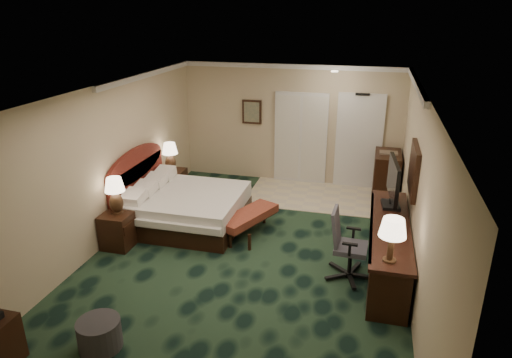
% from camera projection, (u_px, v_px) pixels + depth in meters
% --- Properties ---
extents(floor, '(5.00, 7.50, 0.00)m').
position_uv_depth(floor, '(247.00, 258.00, 7.46)').
color(floor, black).
rests_on(floor, ground).
extents(ceiling, '(5.00, 7.50, 0.00)m').
position_uv_depth(ceiling, '(246.00, 93.00, 6.51)').
color(ceiling, silver).
rests_on(ceiling, wall_back).
extents(wall_back, '(5.00, 0.00, 2.70)m').
position_uv_depth(wall_back, '(290.00, 124.00, 10.38)').
color(wall_back, tan).
rests_on(wall_back, ground).
extents(wall_front, '(5.00, 0.00, 2.70)m').
position_uv_depth(wall_front, '(120.00, 347.00, 3.59)').
color(wall_front, tan).
rests_on(wall_front, ground).
extents(wall_left, '(0.00, 7.50, 2.70)m').
position_uv_depth(wall_left, '(102.00, 168.00, 7.56)').
color(wall_left, tan).
rests_on(wall_left, ground).
extents(wall_right, '(0.00, 7.50, 2.70)m').
position_uv_depth(wall_right, '(418.00, 197.00, 6.40)').
color(wall_right, tan).
rests_on(wall_right, ground).
extents(crown_molding, '(5.00, 7.50, 0.10)m').
position_uv_depth(crown_molding, '(246.00, 97.00, 6.53)').
color(crown_molding, silver).
rests_on(crown_molding, wall_back).
extents(tile_patch, '(3.20, 1.70, 0.01)m').
position_uv_depth(tile_patch, '(323.00, 197.00, 9.88)').
color(tile_patch, beige).
rests_on(tile_patch, ground).
extents(headboard, '(0.12, 2.00, 1.40)m').
position_uv_depth(headboard, '(138.00, 184.00, 8.69)').
color(headboard, '#4F120F').
rests_on(headboard, ground).
extents(entry_door, '(1.02, 0.06, 2.18)m').
position_uv_depth(entry_door, '(359.00, 142.00, 10.10)').
color(entry_door, silver).
rests_on(entry_door, ground).
extents(closet_doors, '(1.20, 0.06, 2.10)m').
position_uv_depth(closet_doors, '(301.00, 138.00, 10.40)').
color(closet_doors, beige).
rests_on(closet_doors, ground).
extents(wall_art, '(0.45, 0.06, 0.55)m').
position_uv_depth(wall_art, '(252.00, 112.00, 10.47)').
color(wall_art, '#4A5D52').
rests_on(wall_art, wall_back).
extents(wall_mirror, '(0.05, 0.95, 0.75)m').
position_uv_depth(wall_mirror, '(414.00, 170.00, 6.89)').
color(wall_mirror, white).
rests_on(wall_mirror, wall_right).
extents(bed, '(1.98, 1.84, 0.63)m').
position_uv_depth(bed, '(188.00, 209.00, 8.54)').
color(bed, silver).
rests_on(bed, ground).
extents(nightstand_near, '(0.49, 0.56, 0.61)m').
position_uv_depth(nightstand_near, '(119.00, 229.00, 7.77)').
color(nightstand_near, black).
rests_on(nightstand_near, ground).
extents(nightstand_far, '(0.47, 0.53, 0.58)m').
position_uv_depth(nightstand_far, '(173.00, 183.00, 9.84)').
color(nightstand_far, black).
rests_on(nightstand_far, ground).
extents(lamp_near, '(0.34, 0.34, 0.63)m').
position_uv_depth(lamp_near, '(116.00, 195.00, 7.58)').
color(lamp_near, black).
rests_on(lamp_near, nightstand_near).
extents(lamp_far, '(0.35, 0.35, 0.62)m').
position_uv_depth(lamp_far, '(170.00, 157.00, 9.62)').
color(lamp_far, black).
rests_on(lamp_far, nightstand_far).
extents(bed_bench, '(0.92, 1.35, 0.43)m').
position_uv_depth(bed_bench, '(248.00, 224.00, 8.18)').
color(bed_bench, maroon).
rests_on(bed_bench, ground).
extents(ottoman, '(0.59, 0.59, 0.37)m').
position_uv_depth(ottoman, '(100.00, 334.00, 5.45)').
color(ottoman, '#353536').
rests_on(ottoman, ground).
extents(desk, '(0.59, 2.74, 0.79)m').
position_uv_depth(desk, '(388.00, 248.00, 7.00)').
color(desk, black).
rests_on(desk, ground).
extents(tv, '(0.17, 1.01, 0.78)m').
position_uv_depth(tv, '(393.00, 184.00, 7.35)').
color(tv, black).
rests_on(tv, desk).
extents(desk_lamp, '(0.40, 0.40, 0.61)m').
position_uv_depth(desk_lamp, '(392.00, 240.00, 5.76)').
color(desk_lamp, black).
rests_on(desk_lamp, desk).
extents(desk_chair, '(0.66, 0.63, 1.09)m').
position_uv_depth(desk_chair, '(351.00, 245.00, 6.77)').
color(desk_chair, '#45444D').
rests_on(desk_chair, ground).
extents(minibar, '(0.53, 0.95, 1.00)m').
position_uv_depth(minibar, '(386.00, 176.00, 9.68)').
color(minibar, black).
rests_on(minibar, ground).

